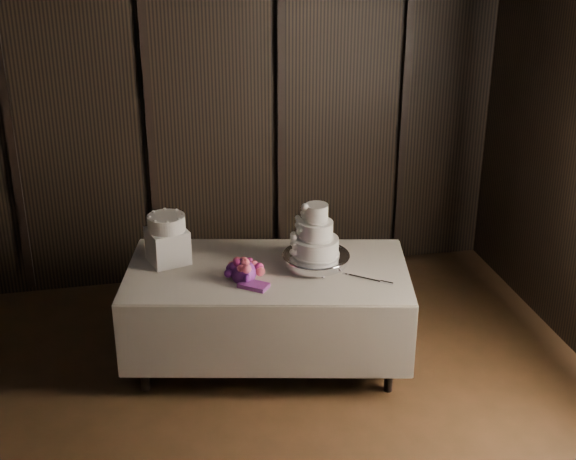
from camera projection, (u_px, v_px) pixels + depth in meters
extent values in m
cube|color=black|center=(149.00, 116.00, 6.60)|extent=(6.04, 0.04, 3.04)
cube|color=beige|center=(267.00, 270.00, 5.66)|extent=(2.15, 1.42, 0.01)
cube|color=white|center=(268.00, 319.00, 5.83)|extent=(1.98, 1.28, 0.71)
cylinder|color=silver|center=(316.00, 261.00, 5.69)|extent=(0.54, 0.54, 0.09)
cylinder|color=white|center=(316.00, 247.00, 5.64)|extent=(0.32, 0.32, 0.13)
cylinder|color=white|center=(316.00, 230.00, 5.59)|extent=(0.23, 0.23, 0.13)
cylinder|color=white|center=(317.00, 213.00, 5.54)|extent=(0.16, 0.16, 0.13)
cube|color=white|center=(168.00, 246.00, 5.73)|extent=(0.32, 0.32, 0.25)
cylinder|color=white|center=(166.00, 223.00, 5.66)|extent=(0.33, 0.33, 0.11)
cube|color=silver|center=(361.00, 278.00, 5.53)|extent=(0.30, 0.25, 0.01)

